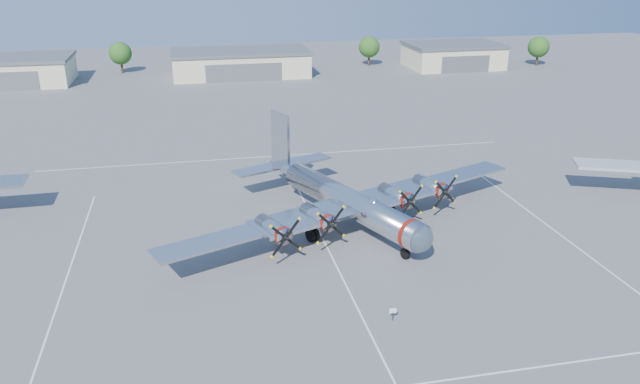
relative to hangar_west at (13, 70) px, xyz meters
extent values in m
plane|color=#535356|center=(45.00, -81.96, -2.71)|extent=(260.00, 260.00, 0.00)
cube|color=silver|center=(23.00, -86.96, -2.71)|extent=(0.15, 40.00, 0.01)
cube|color=silver|center=(45.00, -86.96, -2.71)|extent=(0.15, 40.00, 0.01)
cube|color=silver|center=(67.00, -86.96, -2.71)|extent=(0.15, 40.00, 0.01)
cube|color=silver|center=(45.00, -56.96, -2.71)|extent=(60.00, 0.15, 0.01)
cube|color=beige|center=(0.00, 0.04, -0.31)|extent=(22.00, 14.00, 4.80)
cube|color=slate|center=(0.00, 0.04, 2.39)|extent=(22.60, 14.60, 0.60)
cube|color=slate|center=(0.00, -7.01, -0.91)|extent=(12.10, 0.20, 3.60)
cube|color=beige|center=(45.00, 0.04, -0.31)|extent=(28.00, 14.00, 4.80)
cube|color=slate|center=(45.00, 0.04, 2.39)|extent=(28.60, 14.60, 0.60)
cube|color=slate|center=(45.00, -7.01, -0.91)|extent=(15.40, 0.20, 3.60)
cube|color=beige|center=(93.00, 0.04, -0.31)|extent=(20.00, 14.00, 4.80)
cube|color=slate|center=(93.00, 0.04, 2.39)|extent=(20.60, 14.60, 0.60)
cube|color=slate|center=(93.00, -7.01, -0.91)|extent=(11.00, 0.20, 3.60)
cylinder|color=#382619|center=(20.00, 8.04, -1.31)|extent=(0.50, 0.50, 2.80)
sphere|color=#224714|center=(20.00, 8.04, 1.53)|extent=(4.80, 4.80, 4.80)
cylinder|color=#382619|center=(75.00, 6.04, -1.31)|extent=(0.50, 0.50, 2.80)
sphere|color=#224714|center=(75.00, 6.04, 1.53)|extent=(4.80, 4.80, 4.80)
cylinder|color=#382619|center=(113.00, -1.96, -1.31)|extent=(0.50, 0.50, 2.80)
sphere|color=#224714|center=(113.00, -1.96, 1.53)|extent=(4.80, 4.80, 4.80)
cylinder|color=black|center=(47.05, -96.86, -2.34)|extent=(0.06, 0.06, 0.76)
cube|color=white|center=(47.05, -96.86, -1.91)|extent=(0.52, 0.08, 0.38)
camera|label=1|loc=(33.95, -133.46, 22.21)|focal=35.00mm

